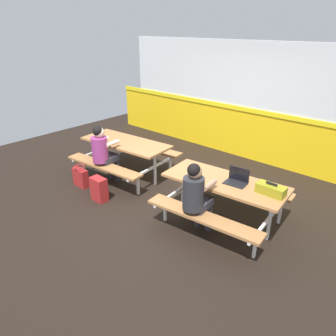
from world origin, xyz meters
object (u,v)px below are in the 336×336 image
object	(u,v)px
tote_bag_bright	(81,177)
toolbox_grey	(271,190)
picnic_table_left	(126,149)
student_nearer	(103,150)
backpack_dark	(99,189)
picnic_table_right	(224,190)
laptop_dark	(237,180)
student_further	(196,194)

from	to	relation	value
tote_bag_bright	toolbox_grey	bearing A→B (deg)	14.12
picnic_table_left	student_nearer	size ratio (longest dim) A/B	1.60
tote_bag_bright	backpack_dark	bearing A→B (deg)	-6.92
picnic_table_left	toolbox_grey	size ratio (longest dim) A/B	4.82
toolbox_grey	tote_bag_bright	xyz separation A→B (m)	(-3.43, -0.86, -0.62)
picnic_table_left	backpack_dark	bearing A→B (deg)	-67.13
picnic_table_left	backpack_dark	world-z (taller)	picnic_table_left
picnic_table_right	tote_bag_bright	xyz separation A→B (m)	(-2.73, -0.79, -0.38)
picnic_table_right	tote_bag_bright	bearing A→B (deg)	-163.81
picnic_table_right	laptop_dark	distance (m)	0.28
student_further	laptop_dark	distance (m)	0.69
backpack_dark	laptop_dark	bearing A→B (deg)	23.14
picnic_table_left	toolbox_grey	bearing A→B (deg)	-1.53
toolbox_grey	backpack_dark	world-z (taller)	toolbox_grey
student_nearer	student_further	world-z (taller)	same
picnic_table_right	tote_bag_bright	distance (m)	2.87
tote_bag_bright	laptop_dark	bearing A→B (deg)	16.29
picnic_table_left	laptop_dark	xyz separation A→B (m)	(2.62, -0.10, 0.21)
student_further	toolbox_grey	distance (m)	1.03
student_nearer	toolbox_grey	world-z (taller)	student_nearer
picnic_table_left	student_nearer	xyz separation A→B (m)	(-0.01, -0.56, 0.13)
student_further	backpack_dark	xyz separation A→B (m)	(-1.91, -0.31, -0.49)
laptop_dark	tote_bag_bright	size ratio (longest dim) A/B	0.79
laptop_dark	backpack_dark	size ratio (longest dim) A/B	0.77
student_further	backpack_dark	size ratio (longest dim) A/B	2.74
toolbox_grey	tote_bag_bright	world-z (taller)	toolbox_grey
toolbox_grey	student_further	bearing A→B (deg)	-141.57
laptop_dark	backpack_dark	world-z (taller)	laptop_dark
laptop_dark	tote_bag_bright	xyz separation A→B (m)	(-2.90, -0.85, -0.59)
picnic_table_left	tote_bag_bright	xyz separation A→B (m)	(-0.28, -0.95, -0.38)
student_further	tote_bag_bright	distance (m)	2.68
picnic_table_right	student_further	distance (m)	0.60
picnic_table_right	backpack_dark	bearing A→B (deg)	-156.44
student_nearer	laptop_dark	size ratio (longest dim) A/B	3.55
picnic_table_left	tote_bag_bright	distance (m)	1.06
picnic_table_left	picnic_table_right	world-z (taller)	same
backpack_dark	tote_bag_bright	bearing A→B (deg)	173.08
picnic_table_right	picnic_table_left	bearing A→B (deg)	176.42
toolbox_grey	tote_bag_bright	bearing A→B (deg)	-165.88
picnic_table_right	backpack_dark	xyz separation A→B (m)	(-2.02, -0.88, -0.36)
picnic_table_left	student_nearer	world-z (taller)	student_nearer
picnic_table_right	student_further	xyz separation A→B (m)	(-0.11, -0.57, 0.13)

